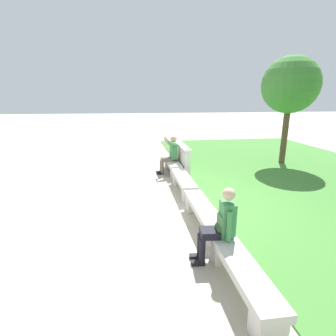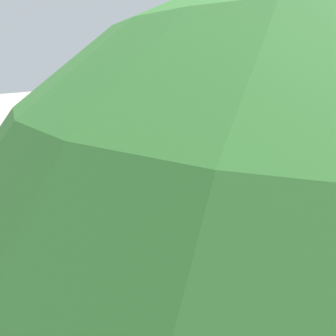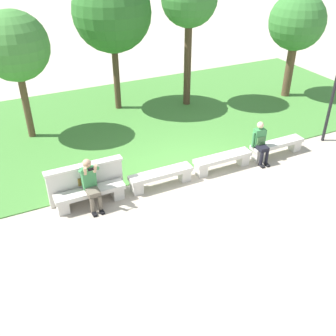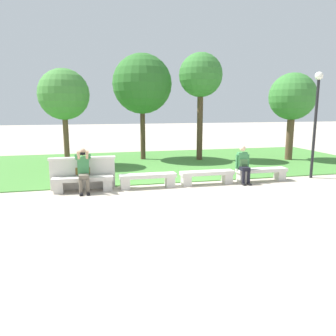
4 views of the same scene
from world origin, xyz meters
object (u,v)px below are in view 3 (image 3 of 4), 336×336
at_px(bench_near, 161,176).
at_px(bench_mid, 223,160).
at_px(bench_far, 277,146).
at_px(tree_left_background, 14,47).
at_px(person_distant, 260,141).
at_px(tree_far_back, 297,23).
at_px(backpack, 259,142).
at_px(tree_right_background, 112,12).
at_px(person_photographer, 90,182).
at_px(bench_main, 90,195).
at_px(tree_behind_wall, 189,0).

distance_m(bench_near, bench_mid, 2.00).
relative_size(bench_far, tree_left_background, 0.44).
bearing_deg(bench_near, person_distant, -1.16).
bearing_deg(tree_left_background, tree_far_back, -4.28).
distance_m(backpack, tree_right_background, 6.86).
relative_size(person_photographer, backpack, 3.08).
relative_size(backpack, tree_right_background, 0.09).
distance_m(person_distant, tree_right_background, 6.90).
relative_size(person_photographer, person_distant, 1.05).
relative_size(bench_mid, tree_right_background, 0.36).
xyz_separation_m(bench_near, bench_mid, (2.00, 0.00, 0.00)).
bearing_deg(bench_main, person_photographer, -70.52).
relative_size(bench_near, backpack, 4.23).
xyz_separation_m(bench_mid, bench_far, (2.00, 0.00, 0.00)).
distance_m(bench_near, tree_far_back, 8.95).
bearing_deg(bench_mid, tree_left_background, 135.57).
xyz_separation_m(person_distant, tree_left_background, (-5.99, 4.70, 2.37)).
bearing_deg(person_distant, tree_far_back, 42.02).
relative_size(tree_behind_wall, tree_far_back, 1.22).
bearing_deg(bench_near, tree_behind_wall, 55.06).
height_order(tree_behind_wall, tree_left_background, tree_behind_wall).
bearing_deg(bench_main, bench_far, 0.00).
height_order(bench_main, tree_right_background, tree_right_background).
bearing_deg(tree_far_back, tree_behind_wall, 166.53).
bearing_deg(person_photographer, bench_far, 0.75).
xyz_separation_m(bench_main, bench_far, (6.00, 0.00, 0.00)).
distance_m(bench_near, backpack, 3.29).
distance_m(bench_near, person_distant, 3.29).
height_order(person_distant, tree_behind_wall, tree_behind_wall).
height_order(person_photographer, backpack, person_photographer).
bearing_deg(tree_behind_wall, person_photographer, -137.37).
relative_size(person_distant, tree_right_background, 0.25).
bearing_deg(tree_left_background, tree_behind_wall, 2.21).
relative_size(bench_far, tree_behind_wall, 0.36).
xyz_separation_m(bench_mid, tree_left_background, (-4.72, 4.63, 2.75)).
xyz_separation_m(tree_behind_wall, tree_right_background, (-2.63, 0.79, -0.34)).
distance_m(person_distant, tree_far_back, 6.30).
height_order(person_distant, tree_far_back, tree_far_back).
bearing_deg(tree_left_background, bench_far, -34.56).
bearing_deg(tree_behind_wall, tree_left_background, -177.79).
height_order(bench_main, tree_left_background, tree_left_background).
xyz_separation_m(person_photographer, person_distant, (5.24, 0.01, -0.06)).
distance_m(person_photographer, backpack, 5.25).
bearing_deg(bench_mid, person_distant, -3.00).
bearing_deg(person_photographer, backpack, 0.89).
height_order(person_photographer, tree_left_background, tree_left_background).
bearing_deg(bench_main, tree_right_background, 63.90).
height_order(bench_near, tree_behind_wall, tree_behind_wall).
xyz_separation_m(bench_main, backpack, (5.28, 0.00, 0.33)).
height_order(bench_main, tree_far_back, tree_far_back).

